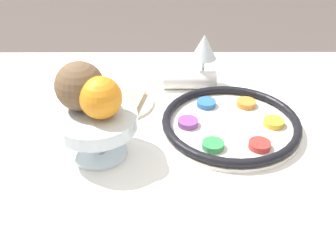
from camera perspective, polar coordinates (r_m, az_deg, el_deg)
name	(u,v)px	position (r m, az deg, el deg)	size (l,w,h in m)	color
dining_table	(169,243)	(1.16, 0.14, -16.68)	(1.37, 0.96, 0.73)	white
seder_plate	(231,123)	(0.94, 9.10, 0.41)	(0.33, 0.33, 0.03)	silver
wine_glass	(204,49)	(1.08, 5.25, 11.12)	(0.07, 0.07, 0.15)	silver
fruit_stand	(97,125)	(0.83, -10.33, 0.08)	(0.17, 0.17, 0.10)	silver
orange_fruit	(101,98)	(0.78, -9.75, 4.07)	(0.09, 0.09, 0.09)	orange
coconut	(80,86)	(0.82, -12.67, 5.67)	(0.10, 0.10, 0.10)	brown
bread_plate	(121,102)	(1.03, -6.82, 3.46)	(0.17, 0.17, 0.02)	beige
napkin_roll	(190,80)	(1.09, 3.15, 6.69)	(0.15, 0.05, 0.05)	white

